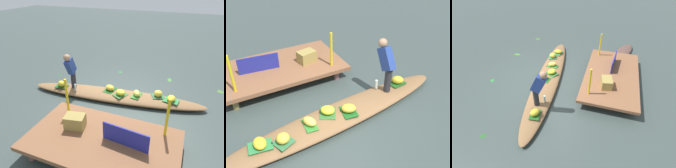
# 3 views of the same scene
# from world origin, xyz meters

# --- Properties ---
(canal_water) EXTENTS (40.00, 40.00, 0.00)m
(canal_water) POSITION_xyz_m (0.00, 0.00, 0.00)
(canal_water) COLOR #3A4643
(canal_water) RESTS_ON ground
(dock_platform) EXTENTS (3.20, 1.80, 0.37)m
(dock_platform) POSITION_xyz_m (-0.57, 2.16, 0.32)
(dock_platform) COLOR brown
(dock_platform) RESTS_ON ground
(vendor_boat) EXTENTS (5.52, 1.41, 0.22)m
(vendor_boat) POSITION_xyz_m (0.00, 0.00, 0.11)
(vendor_boat) COLOR brown
(vendor_boat) RESTS_ON ground
(leaf_mat_0) EXTENTS (0.48, 0.51, 0.01)m
(leaf_mat_0) POSITION_xyz_m (-0.24, 0.07, 0.22)
(leaf_mat_0) COLOR #356B30
(leaf_mat_0) RESTS_ON vendor_boat
(banana_bunch_0) EXTENTS (0.38, 0.37, 0.16)m
(banana_bunch_0) POSITION_xyz_m (-0.24, 0.07, 0.30)
(banana_bunch_0) COLOR yellow
(banana_bunch_0) RESTS_ON vendor_boat
(leaf_mat_1) EXTENTS (0.42, 0.33, 0.01)m
(leaf_mat_1) POSITION_xyz_m (1.74, 0.26, 0.22)
(leaf_mat_1) COLOR #1C571D
(leaf_mat_1) RESTS_ON vendor_boat
(banana_bunch_1) EXTENTS (0.35, 0.33, 0.19)m
(banana_bunch_1) POSITION_xyz_m (1.74, 0.26, 0.32)
(banana_bunch_1) COLOR gold
(banana_bunch_1) RESTS_ON vendor_boat
(leaf_mat_2) EXTENTS (0.27, 0.44, 0.01)m
(leaf_mat_2) POSITION_xyz_m (-0.70, -0.07, 0.22)
(leaf_mat_2) COLOR #32822F
(leaf_mat_2) RESTS_ON vendor_boat
(banana_bunch_2) EXTENTS (0.29, 0.35, 0.17)m
(banana_bunch_2) POSITION_xyz_m (-0.70, -0.07, 0.30)
(banana_bunch_2) COLOR #F7D652
(banana_bunch_2) RESTS_ON vendor_boat
(leaf_mat_3) EXTENTS (0.43, 0.42, 0.01)m
(leaf_mat_3) POSITION_xyz_m (-1.31, -0.26, 0.22)
(leaf_mat_3) COLOR #336F42
(leaf_mat_3) RESTS_ON vendor_boat
(banana_bunch_3) EXTENTS (0.31, 0.30, 0.19)m
(banana_bunch_3) POSITION_xyz_m (-1.31, -0.26, 0.32)
(banana_bunch_3) COLOR yellow
(banana_bunch_3) RESTS_ON vendor_boat
(leaf_mat_4) EXTENTS (0.47, 0.36, 0.01)m
(leaf_mat_4) POSITION_xyz_m (-1.71, -0.16, 0.22)
(leaf_mat_4) COLOR #2F8142
(leaf_mat_4) RESTS_ON vendor_boat
(banana_bunch_4) EXTENTS (0.24, 0.32, 0.15)m
(banana_bunch_4) POSITION_xyz_m (-1.71, -0.16, 0.30)
(banana_bunch_4) COLOR yellow
(banana_bunch_4) RESTS_ON vendor_boat
(leaf_mat_5) EXTENTS (0.35, 0.46, 0.01)m
(leaf_mat_5) POSITION_xyz_m (0.17, -0.09, 0.22)
(leaf_mat_5) COLOR #1A5C1E
(leaf_mat_5) RESTS_ON vendor_boat
(banana_bunch_5) EXTENTS (0.37, 0.34, 0.17)m
(banana_bunch_5) POSITION_xyz_m (0.17, -0.09, 0.31)
(banana_bunch_5) COLOR yellow
(banana_bunch_5) RESTS_ON vendor_boat
(vendor_person) EXTENTS (0.23, 0.51, 1.20)m
(vendor_person) POSITION_xyz_m (1.33, 0.25, 0.91)
(vendor_person) COLOR #28282D
(vendor_person) RESTS_ON vendor_boat
(water_bottle) EXTENTS (0.06, 0.06, 0.22)m
(water_bottle) POSITION_xyz_m (1.17, 0.33, 0.33)
(water_bottle) COLOR silver
(water_bottle) RESTS_ON vendor_boat
(market_banner) EXTENTS (0.99, 0.13, 0.41)m
(market_banner) POSITION_xyz_m (-1.07, 2.16, 0.58)
(market_banner) COLOR navy
(market_banner) RESTS_ON dock_platform
(railing_post_west) EXTENTS (0.06, 0.06, 0.89)m
(railing_post_west) POSITION_xyz_m (-1.77, 1.56, 0.82)
(railing_post_west) COLOR yellow
(railing_post_west) RESTS_ON dock_platform
(railing_post_east) EXTENTS (0.06, 0.06, 0.89)m
(railing_post_east) POSITION_xyz_m (0.63, 1.56, 0.82)
(railing_post_east) COLOR yellow
(railing_post_east) RESTS_ON dock_platform
(produce_crate) EXTENTS (0.50, 0.40, 0.30)m
(produce_crate) POSITION_xyz_m (0.15, 2.03, 0.52)
(produce_crate) COLOR olive
(produce_crate) RESTS_ON dock_platform
(drifting_plant_0) EXTENTS (0.20, 0.18, 0.01)m
(drifting_plant_0) POSITION_xyz_m (0.50, -1.99, 0.00)
(drifting_plant_0) COLOR #288436
(drifting_plant_0) RESTS_ON ground
(drifting_plant_1) EXTENTS (0.21, 0.18, 0.01)m
(drifting_plant_1) POSITION_xyz_m (2.63, -0.86, 0.00)
(drifting_plant_1) COLOR #265A26
(drifting_plant_1) RESTS_ON ground
(drifting_plant_2) EXTENTS (0.18, 0.30, 0.01)m
(drifting_plant_2) POSITION_xyz_m (-1.45, -1.99, 0.00)
(drifting_plant_2) COLOR #418539
(drifting_plant_2) RESTS_ON ground
(drifting_plant_3) EXTENTS (0.27, 0.29, 0.01)m
(drifting_plant_3) POSITION_xyz_m (-3.16, -1.71, 0.00)
(drifting_plant_3) COLOR #44762B
(drifting_plant_3) RESTS_ON ground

